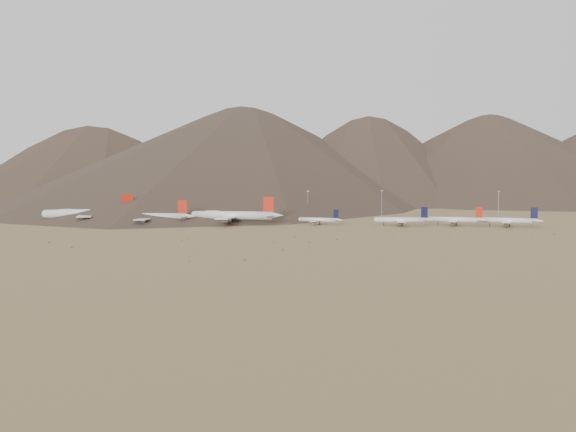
# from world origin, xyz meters

# --- Properties ---
(ground) EXTENTS (3000.00, 3000.00, 0.00)m
(ground) POSITION_xyz_m (0.00, 0.00, 0.00)
(ground) COLOR #97794E
(ground) RESTS_ON ground
(mountain_ridge) EXTENTS (4400.00, 1000.00, 300.00)m
(mountain_ridge) POSITION_xyz_m (0.00, 900.00, 150.00)
(mountain_ridge) COLOR brown
(mountain_ridge) RESTS_ON ground
(widebody_west) EXTENTS (76.85, 61.17, 23.71)m
(widebody_west) POSITION_xyz_m (-139.36, 38.07, 8.18)
(widebody_west) COLOR silver
(widebody_west) RESTS_ON ground
(widebody_centre) EXTENTS (66.81, 51.12, 19.84)m
(widebody_centre) POSITION_xyz_m (-81.41, 19.97, 6.84)
(widebody_centre) COLOR silver
(widebody_centre) RESTS_ON ground
(widebody_east) EXTENTS (75.79, 58.59, 22.53)m
(widebody_east) POSITION_xyz_m (-17.10, 27.38, 7.77)
(widebody_east) COLOR silver
(widebody_east) RESTS_ON ground
(narrowbody_a) EXTENTS (36.28, 26.99, 12.40)m
(narrowbody_a) POSITION_xyz_m (51.53, 34.14, 4.02)
(narrowbody_a) COLOR silver
(narrowbody_a) RESTS_ON ground
(narrowbody_b) EXTENTS (45.66, 32.74, 15.06)m
(narrowbody_b) POSITION_xyz_m (115.71, 25.47, 4.89)
(narrowbody_b) COLOR silver
(narrowbody_b) RESTS_ON ground
(narrowbody_c) EXTENTS (43.98, 32.70, 15.01)m
(narrowbody_c) POSITION_xyz_m (158.11, 31.40, 4.87)
(narrowbody_c) COLOR silver
(narrowbody_c) RESTS_ON ground
(narrowbody_d) EXTENTS (44.44, 33.19, 15.31)m
(narrowbody_d) POSITION_xyz_m (196.24, 23.97, 4.97)
(narrowbody_d) COLOR silver
(narrowbody_d) RESTS_ON ground
(control_tower) EXTENTS (8.00, 8.00, 12.00)m
(control_tower) POSITION_xyz_m (30.00, 120.00, 5.32)
(control_tower) COLOR tan
(control_tower) RESTS_ON ground
(mast_far_west) EXTENTS (2.00, 0.60, 25.70)m
(mast_far_west) POSITION_xyz_m (-161.92, 123.18, 14.20)
(mast_far_west) COLOR gray
(mast_far_west) RESTS_ON ground
(mast_west) EXTENTS (2.00, 0.60, 25.70)m
(mast_west) POSITION_xyz_m (-57.06, 125.56, 14.20)
(mast_west) COLOR gray
(mast_west) RESTS_ON ground
(mast_centre) EXTENTS (2.00, 0.60, 25.70)m
(mast_centre) POSITION_xyz_m (38.96, 108.78, 14.20)
(mast_centre) COLOR gray
(mast_centre) RESTS_ON ground
(mast_east) EXTENTS (2.00, 0.60, 25.70)m
(mast_east) POSITION_xyz_m (109.54, 135.93, 14.20)
(mast_east) COLOR gray
(mast_east) RESTS_ON ground
(mast_far_east) EXTENTS (2.00, 0.60, 25.70)m
(mast_far_east) POSITION_xyz_m (214.72, 117.94, 14.20)
(mast_far_east) COLOR gray
(mast_far_east) RESTS_ON ground
(desert_scrub) EXTENTS (423.56, 151.23, 0.92)m
(desert_scrub) POSITION_xyz_m (-18.42, -102.85, 0.35)
(desert_scrub) COLOR brown
(desert_scrub) RESTS_ON ground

